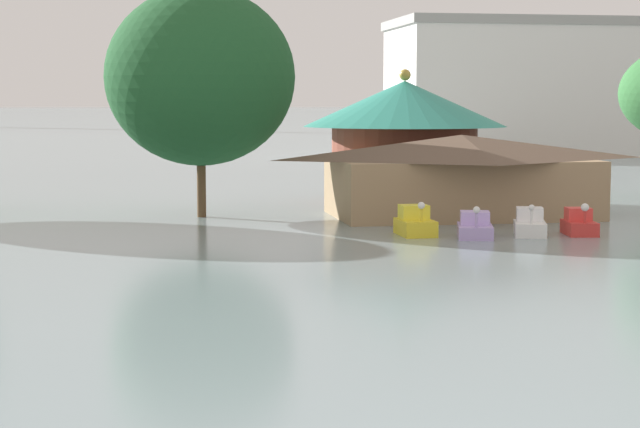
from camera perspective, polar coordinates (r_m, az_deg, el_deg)
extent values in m
cube|color=yellow|center=(51.40, 5.00, -0.70)|extent=(1.57, 2.41, 0.74)
cube|color=yellow|center=(51.61, 4.91, 0.11)|extent=(1.32, 1.10, 0.67)
cylinder|color=yellow|center=(50.42, 5.30, -0.07)|extent=(0.14, 0.14, 0.59)
sphere|color=white|center=(50.37, 5.30, 0.44)|extent=(0.33, 0.33, 0.33)
cube|color=#B299D8|center=(50.95, 8.08, -0.89)|extent=(2.21, 3.02, 0.58)
cube|color=#C8ADF0|center=(51.22, 8.07, -0.19)|extent=(1.60, 1.52, 0.59)
cylinder|color=#B299D8|center=(49.80, 8.15, -0.34)|extent=(0.14, 0.14, 0.64)
sphere|color=white|center=(49.75, 8.16, 0.21)|extent=(0.32, 0.32, 0.32)
cube|color=white|center=(52.03, 10.88, -0.75)|extent=(2.08, 2.75, 0.65)
cube|color=white|center=(52.27, 10.87, -0.01)|extent=(1.48, 1.41, 0.64)
cylinder|color=white|center=(51.00, 10.96, -0.17)|extent=(0.14, 0.14, 0.61)
sphere|color=white|center=(50.95, 10.97, 0.33)|extent=(0.29, 0.29, 0.29)
cube|color=red|center=(52.86, 13.37, -0.71)|extent=(1.65, 2.41, 0.65)
cube|color=#E8423C|center=(53.06, 13.31, 0.00)|extent=(1.27, 1.16, 0.61)
cylinder|color=red|center=(51.93, 13.63, -0.17)|extent=(0.14, 0.14, 0.55)
sphere|color=white|center=(51.89, 13.64, 0.34)|extent=(0.37, 0.37, 0.37)
cube|color=#9E7F5B|center=(59.98, 7.36, 1.37)|extent=(13.76, 7.79, 3.13)
pyramid|color=brown|center=(59.84, 7.38, 3.49)|extent=(14.86, 8.95, 1.31)
cylinder|color=brown|center=(66.78, 4.41, 2.54)|extent=(8.82, 8.82, 4.72)
cone|color=teal|center=(66.67, 4.44, 5.75)|extent=(12.34, 12.34, 2.76)
sphere|color=#B7993D|center=(66.68, 4.45, 7.24)|extent=(0.70, 0.70, 0.70)
cylinder|color=brown|center=(59.55, -6.20, 1.18)|extent=(0.48, 0.48, 2.79)
ellipsoid|color=#1E5128|center=(59.36, -6.26, 7.12)|extent=(10.19, 10.19, 9.53)
cube|color=silver|center=(128.79, 11.21, 6.24)|extent=(32.50, 15.25, 14.44)
cube|color=#999993|center=(129.08, 11.28, 9.67)|extent=(33.15, 15.56, 1.00)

